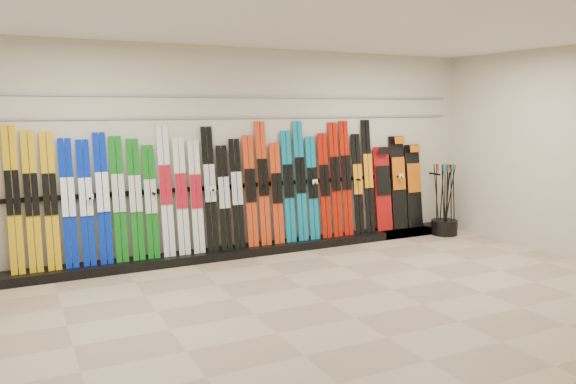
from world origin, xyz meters
name	(u,v)px	position (x,y,z in m)	size (l,w,h in m)	color
floor	(327,301)	(0.00, 0.00, 0.00)	(8.00, 8.00, 0.00)	tan
back_wall	(241,152)	(0.00, 2.50, 1.50)	(8.00, 8.00, 0.00)	beige
right_wall	(576,154)	(4.00, 0.00, 1.50)	(5.00, 5.00, 0.00)	beige
ceiling	(330,24)	(0.00, 0.00, 3.00)	(8.00, 8.00, 0.00)	silver
ski_rack_base	(262,249)	(0.22, 2.28, 0.06)	(8.00, 0.40, 0.12)	black
skis	(217,191)	(-0.44, 2.34, 0.96)	(5.38, 0.26, 1.83)	gold
snowboards	(398,186)	(2.77, 2.35, 0.84)	(0.94, 0.24, 1.55)	#990C0C
pole_bin	(444,227)	(3.49, 2.00, 0.12)	(0.44, 0.44, 0.25)	black
ski_poles	(445,199)	(3.50, 2.01, 0.61)	(0.31, 0.38, 1.18)	black
slatwall_rail_0	(242,117)	(0.00, 2.48, 2.00)	(7.60, 0.02, 0.03)	gray
slatwall_rail_1	(241,97)	(0.00, 2.48, 2.30)	(7.60, 0.02, 0.03)	gray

